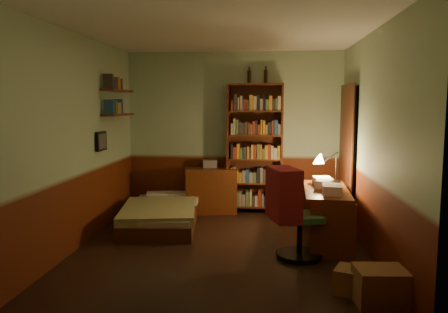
# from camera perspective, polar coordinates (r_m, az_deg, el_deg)

# --- Properties ---
(floor) EXTENTS (3.50, 4.00, 0.02)m
(floor) POSITION_cam_1_polar(r_m,az_deg,el_deg) (5.47, -0.25, -11.95)
(floor) COLOR black
(floor) RESTS_ON ground
(ceiling) EXTENTS (3.50, 4.00, 0.02)m
(ceiling) POSITION_cam_1_polar(r_m,az_deg,el_deg) (5.25, -0.27, 16.26)
(ceiling) COLOR silver
(ceiling) RESTS_ON wall_back
(wall_back) EXTENTS (3.50, 0.02, 2.60)m
(wall_back) POSITION_cam_1_polar(r_m,az_deg,el_deg) (7.19, 1.31, 3.22)
(wall_back) COLOR #9AB58E
(wall_back) RESTS_ON ground
(wall_left) EXTENTS (0.02, 4.00, 2.60)m
(wall_left) POSITION_cam_1_polar(r_m,az_deg,el_deg) (5.65, -18.34, 1.91)
(wall_left) COLOR #9AB58E
(wall_left) RESTS_ON ground
(wall_right) EXTENTS (0.02, 4.00, 2.60)m
(wall_right) POSITION_cam_1_polar(r_m,az_deg,el_deg) (5.32, 18.97, 1.62)
(wall_right) COLOR #9AB58E
(wall_right) RESTS_ON ground
(wall_front) EXTENTS (3.50, 0.02, 2.60)m
(wall_front) POSITION_cam_1_polar(r_m,az_deg,el_deg) (3.21, -3.76, -1.18)
(wall_front) COLOR #9AB58E
(wall_front) RESTS_ON ground
(doorway) EXTENTS (0.06, 0.90, 2.00)m
(doorway) POSITION_cam_1_polar(r_m,az_deg,el_deg) (6.61, 15.90, 0.04)
(doorway) COLOR black
(doorway) RESTS_ON ground
(door_trim) EXTENTS (0.02, 0.98, 2.08)m
(door_trim) POSITION_cam_1_polar(r_m,az_deg,el_deg) (6.60, 15.60, 0.04)
(door_trim) COLOR #441E0F
(door_trim) RESTS_ON ground
(bed) EXTENTS (1.15, 1.89, 0.53)m
(bed) POSITION_cam_1_polar(r_m,az_deg,el_deg) (6.47, -8.15, -6.49)
(bed) COLOR #8D9051
(bed) RESTS_ON ground
(dresser) EXTENTS (0.88, 0.55, 0.72)m
(dresser) POSITION_cam_1_polar(r_m,az_deg,el_deg) (7.11, -1.74, -4.45)
(dresser) COLOR #55240E
(dresser) RESTS_ON ground
(mini_stereo) EXTENTS (0.27, 0.23, 0.13)m
(mini_stereo) POSITION_cam_1_polar(r_m,az_deg,el_deg) (7.16, -1.91, -0.92)
(mini_stereo) COLOR #B2B2B7
(mini_stereo) RESTS_ON dresser
(bookshelf) EXTENTS (0.90, 0.32, 2.08)m
(bookshelf) POSITION_cam_1_polar(r_m,az_deg,el_deg) (7.04, 4.09, 1.01)
(bookshelf) COLOR #55240E
(bookshelf) RESTS_ON ground
(bottle_left) EXTENTS (0.06, 0.06, 0.21)m
(bottle_left) POSITION_cam_1_polar(r_m,az_deg,el_deg) (7.13, 3.30, 10.31)
(bottle_left) COLOR black
(bottle_left) RESTS_ON bookshelf
(bottle_right) EXTENTS (0.07, 0.07, 0.22)m
(bottle_right) POSITION_cam_1_polar(r_m,az_deg,el_deg) (7.13, 5.47, 10.31)
(bottle_right) COLOR black
(bottle_right) RESTS_ON bookshelf
(desk) EXTENTS (0.61, 1.32, 0.69)m
(desk) POSITION_cam_1_polar(r_m,az_deg,el_deg) (5.73, 13.12, -7.56)
(desk) COLOR #55240E
(desk) RESTS_ON ground
(paper_stack) EXTENTS (0.27, 0.31, 0.11)m
(paper_stack) POSITION_cam_1_polar(r_m,az_deg,el_deg) (5.70, 12.98, -3.52)
(paper_stack) COLOR silver
(paper_stack) RESTS_ON desk
(desk_lamp) EXTENTS (0.24, 0.24, 0.62)m
(desk_lamp) POSITION_cam_1_polar(r_m,az_deg,el_deg) (6.14, 14.44, -0.43)
(desk_lamp) COLOR black
(desk_lamp) RESTS_ON desk
(office_chair) EXTENTS (0.57, 0.53, 0.93)m
(office_chair) POSITION_cam_1_polar(r_m,az_deg,el_deg) (5.08, 9.89, -7.89)
(office_chair) COLOR #326334
(office_chair) RESTS_ON ground
(red_jacket) EXTENTS (0.32, 0.52, 0.59)m
(red_jacket) POSITION_cam_1_polar(r_m,az_deg,el_deg) (5.08, 7.30, 0.88)
(red_jacket) COLOR maroon
(red_jacket) RESTS_ON office_chair
(wall_shelf_lower) EXTENTS (0.20, 0.90, 0.03)m
(wall_shelf_lower) POSITION_cam_1_polar(r_m,az_deg,el_deg) (6.61, -13.65, 5.33)
(wall_shelf_lower) COLOR #55240E
(wall_shelf_lower) RESTS_ON wall_left
(wall_shelf_upper) EXTENTS (0.20, 0.90, 0.03)m
(wall_shelf_upper) POSITION_cam_1_polar(r_m,az_deg,el_deg) (6.61, -13.73, 8.36)
(wall_shelf_upper) COLOR #55240E
(wall_shelf_upper) RESTS_ON wall_left
(framed_picture) EXTENTS (0.04, 0.32, 0.26)m
(framed_picture) POSITION_cam_1_polar(r_m,az_deg,el_deg) (6.19, -15.76, 1.93)
(framed_picture) COLOR black
(framed_picture) RESTS_ON wall_left
(cardboard_box_a) EXTENTS (0.46, 0.38, 0.32)m
(cardboard_box_a) POSITION_cam_1_polar(r_m,az_deg,el_deg) (4.21, 19.75, -15.69)
(cardboard_box_a) COLOR brown
(cardboard_box_a) RESTS_ON ground
(cardboard_box_b) EXTENTS (0.41, 0.38, 0.24)m
(cardboard_box_b) POSITION_cam_1_polar(r_m,az_deg,el_deg) (4.37, 16.65, -15.35)
(cardboard_box_b) COLOR brown
(cardboard_box_b) RESTS_ON ground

